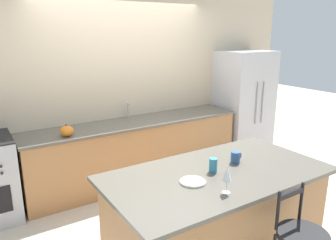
{
  "coord_description": "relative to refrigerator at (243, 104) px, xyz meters",
  "views": [
    {
      "loc": [
        -1.98,
        -3.59,
        2.1
      ],
      "look_at": [
        -0.1,
        -0.64,
        1.15
      ],
      "focal_mm": 35.0,
      "sensor_mm": 36.0,
      "label": 1
    }
  ],
  "objects": [
    {
      "name": "pumpkin_decoration",
      "position": [
        -3.04,
        -0.14,
        0.06
      ],
      "size": [
        0.16,
        0.16,
        0.15
      ],
      "color": "orange",
      "rests_on": "back_counter"
    },
    {
      "name": "wall_back",
      "position": [
        -2.04,
        0.37,
        0.45
      ],
      "size": [
        6.0,
        0.07,
        2.7
      ],
      "color": "beige",
      "rests_on": "ground_plane"
    },
    {
      "name": "kitchen_island",
      "position": [
        -2.29,
        -2.0,
        -0.42
      ],
      "size": [
        1.93,
        1.02,
        0.95
      ],
      "color": "#A87547",
      "rests_on": "ground_plane"
    },
    {
      "name": "dinner_plate",
      "position": [
        -2.59,
        -2.05,
        0.06
      ],
      "size": [
        0.21,
        0.21,
        0.02
      ],
      "color": "beige",
      "rests_on": "kitchen_island"
    },
    {
      "name": "refrigerator",
      "position": [
        0.0,
        0.0,
        0.0
      ],
      "size": [
        0.86,
        0.73,
        1.79
      ],
      "color": "#BCBCC1",
      "rests_on": "ground_plane"
    },
    {
      "name": "ground_plane",
      "position": [
        -2.04,
        -0.34,
        -0.9
      ],
      "size": [
        18.0,
        18.0,
        0.0
      ],
      "primitive_type": "plane",
      "color": "beige"
    },
    {
      "name": "wine_glass",
      "position": [
        -2.49,
        -2.32,
        0.2
      ],
      "size": [
        0.07,
        0.07,
        0.21
      ],
      "color": "white",
      "rests_on": "kitchen_island"
    },
    {
      "name": "coffee_mug",
      "position": [
        -2.02,
        -1.93,
        0.11
      ],
      "size": [
        0.12,
        0.08,
        0.1
      ],
      "color": "#335689",
      "rests_on": "kitchen_island"
    },
    {
      "name": "tumbler_cup",
      "position": [
        -2.33,
        -1.97,
        0.12
      ],
      "size": [
        0.07,
        0.07,
        0.12
      ],
      "color": "teal",
      "rests_on": "kitchen_island"
    },
    {
      "name": "back_counter",
      "position": [
        -2.04,
        0.04,
        -0.45
      ],
      "size": [
        3.13,
        0.69,
        0.89
      ],
      "color": "#A87547",
      "rests_on": "ground_plane"
    },
    {
      "name": "sink_faucet",
      "position": [
        -2.04,
        0.25,
        0.13
      ],
      "size": [
        0.02,
        0.13,
        0.22
      ],
      "color": "#ADAFB5",
      "rests_on": "back_counter"
    }
  ]
}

